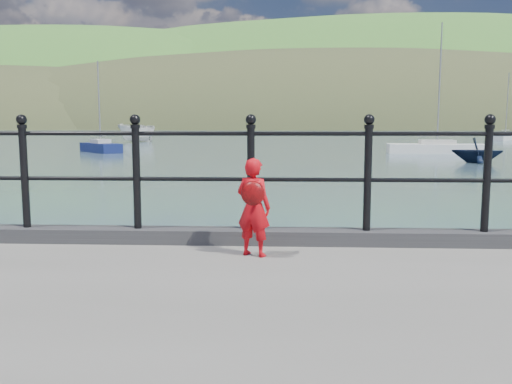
# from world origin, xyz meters

# --- Properties ---
(ground) EXTENTS (600.00, 600.00, 0.00)m
(ground) POSITION_xyz_m (0.00, 0.00, 0.00)
(ground) COLOR #2D4251
(ground) RESTS_ON ground
(kerb) EXTENTS (60.00, 0.30, 0.15)m
(kerb) POSITION_xyz_m (0.00, -0.15, 1.07)
(kerb) COLOR #28282B
(kerb) RESTS_ON quay
(railing) EXTENTS (18.11, 0.11, 1.20)m
(railing) POSITION_xyz_m (0.00, -0.15, 1.82)
(railing) COLOR black
(railing) RESTS_ON kerb
(far_shore) EXTENTS (830.00, 200.00, 156.00)m
(far_shore) POSITION_xyz_m (38.34, 239.41, -22.57)
(far_shore) COLOR #333A21
(far_shore) RESTS_ON ground
(child) EXTENTS (0.40, 0.36, 0.93)m
(child) POSITION_xyz_m (0.65, -0.69, 1.48)
(child) COLOR red
(child) RESTS_ON quay
(launch_white) EXTENTS (4.55, 5.80, 2.13)m
(launch_white) POSITION_xyz_m (-15.98, 56.84, 1.06)
(launch_white) COLOR silver
(launch_white) RESTS_ON ground
(launch_navy) EXTENTS (3.22, 2.97, 1.41)m
(launch_navy) POSITION_xyz_m (11.87, 25.32, 0.71)
(launch_navy) COLOR black
(launch_navy) RESTS_ON ground
(sailboat_far) EXTENTS (5.24, 5.71, 8.76)m
(sailboat_far) POSITION_xyz_m (29.76, 66.08, 0.34)
(sailboat_far) COLOR silver
(sailboat_far) RESTS_ON ground
(sailboat_near) EXTENTS (7.16, 2.43, 9.58)m
(sailboat_near) POSITION_xyz_m (12.31, 34.82, 0.34)
(sailboat_near) COLOR white
(sailboat_near) RESTS_ON ground
(sailboat_port) EXTENTS (4.25, 4.58, 7.06)m
(sailboat_port) POSITION_xyz_m (-13.01, 35.26, 0.34)
(sailboat_port) COLOR #121D52
(sailboat_port) RESTS_ON ground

